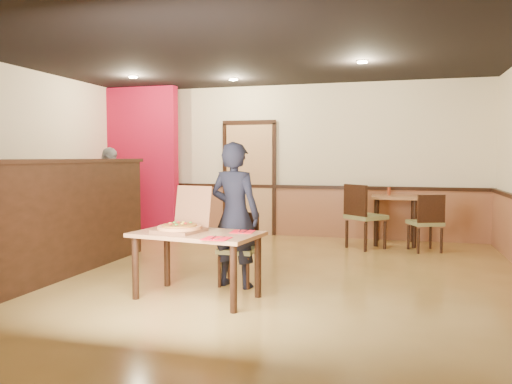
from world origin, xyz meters
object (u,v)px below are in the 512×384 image
diner_chair (240,245)px  pizza_box (182,226)px  main_table (197,243)px  diner (235,215)px  side_chair_right (427,220)px  side_table (395,207)px  condiment (389,191)px  side_chair_left (362,214)px  passerby (109,194)px

diner_chair → pizza_box: size_ratio=1.39×
main_table → diner: size_ratio=0.85×
side_chair_right → side_table: 0.79m
side_chair_right → condiment: 1.03m
condiment → diner_chair: bearing=-115.8°
main_table → side_chair_right: side_chair_right is taller
diner_chair → side_table: 3.67m
side_chair_right → side_table: size_ratio=1.10×
side_chair_right → diner: bearing=29.4°
condiment → side_table: bearing=-54.3°
side_chair_left → diner_chair: bearing=107.3°
side_chair_left → side_chair_right: bearing=-137.8°
side_chair_left → pizza_box: size_ratio=1.75×
side_chair_left → passerby: passerby is taller
condiment → side_chair_left: bearing=-117.7°
side_chair_right → diner: 3.55m
pizza_box → side_table: bearing=71.8°
main_table → diner_chair: size_ratio=1.68×
main_table → diner: 0.65m
diner → condiment: bearing=-104.1°
side_table → condiment: condiment is taller
diner_chair → side_table: diner_chair is taller
side_table → diner: diner is taller
side_chair_left → side_table: size_ratio=1.27×
main_table → passerby: (-2.90, 3.01, 0.24)m
main_table → side_chair_left: size_ratio=1.33×
passerby → condiment: (4.77, 1.06, 0.06)m
passerby → diner: bearing=-131.5°
main_table → diner_chair: diner_chair is taller
diner → main_table: bearing=78.3°
main_table → side_chair_right: 4.12m
diner → side_chair_left: bearing=-103.3°
diner → diner_chair: bearing=-83.9°
main_table → pizza_box: 0.24m
pizza_box → condiment: 4.54m
passerby → main_table: bearing=-139.5°
main_table → passerby: 4.19m
passerby → pizza_box: (2.72, -2.99, -0.07)m
diner_chair → main_table: bearing=-109.0°
side_chair_left → main_table: bearing=108.5°
diner_chair → side_table: bearing=62.0°
side_chair_right → pizza_box: bearing=29.6°
side_chair_right → diner: (-2.22, -2.75, 0.33)m
side_chair_left → condiment: (0.40, 0.75, 0.32)m
diner_chair → pizza_box: (-0.42, -0.67, 0.30)m
passerby → condiment: bearing=-81.0°
diner_chair → condiment: 3.77m
diner_chair → passerby: passerby is taller
side_chair_left → condiment: size_ratio=7.86×
side_chair_right → passerby: passerby is taller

